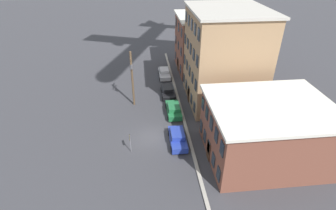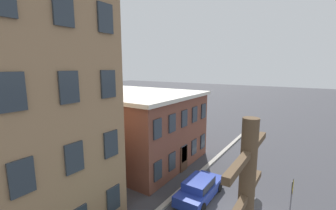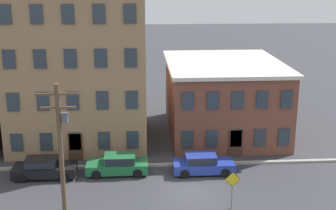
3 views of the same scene
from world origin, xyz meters
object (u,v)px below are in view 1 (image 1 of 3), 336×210
Objects in this scene: car_blue at (178,137)px; caution_sign at (130,140)px; car_green at (174,109)px; car_silver at (164,73)px; utility_pole at (132,76)px; car_black at (168,91)px.

caution_sign is at bearing -78.68° from car_blue.
car_silver is at bearing -179.18° from car_green.
caution_sign is 10.56m from utility_pole.
car_green is 1.78× the size of caution_sign.
car_black is 1.78× the size of caution_sign.
car_green is (11.98, 0.17, 0.00)m from car_silver.
car_blue is at bearing -2.78° from car_green.
car_silver is 0.55× the size of utility_pole.
car_blue is 0.55× the size of utility_pole.
car_silver and car_green have the same top height.
car_green is at bearing 177.22° from car_blue.
car_green is 7.22m from utility_pole.
car_black is 0.55× the size of utility_pole.
car_black is 11.32m from car_blue.
utility_pole is at bearing -30.11° from car_silver.
car_green and car_blue have the same top height.
car_silver is 11.03m from utility_pole.
car_black and car_green have the same top height.
caution_sign is (12.40, -5.41, 0.90)m from car_black.
car_silver and car_black have the same top height.
car_green is at bearing 141.55° from caution_sign.
caution_sign is 0.31× the size of utility_pole.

